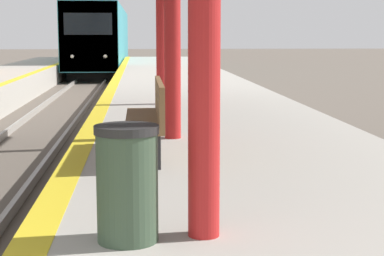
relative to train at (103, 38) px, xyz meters
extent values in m
cube|color=black|center=(0.00, 0.07, -1.87)|extent=(2.42, 21.54, 0.55)
cube|color=teal|center=(0.00, 0.07, 0.12)|extent=(2.84, 23.93, 3.42)
cube|color=gold|center=(0.00, -11.82, 0.12)|extent=(2.79, 0.16, 3.35)
cube|color=black|center=(0.00, -11.88, 0.72)|extent=(2.27, 0.06, 1.03)
cube|color=gray|center=(0.00, 0.07, 1.95)|extent=(2.42, 22.74, 0.24)
sphere|color=white|center=(-0.78, -11.88, -0.82)|extent=(0.18, 0.18, 0.18)
sphere|color=white|center=(0.78, -11.88, -0.82)|extent=(0.18, 0.18, 0.18)
cylinder|color=red|center=(2.90, -33.84, 0.72)|extent=(0.23, 0.23, 3.90)
cylinder|color=red|center=(2.90, -29.31, 0.72)|extent=(0.23, 0.23, 3.90)
cylinder|color=#384C38|center=(2.34, -38.43, -0.84)|extent=(0.44, 0.44, 0.79)
cylinder|color=#262626|center=(2.34, -38.43, -0.42)|extent=(0.46, 0.46, 0.06)
cube|color=brown|center=(2.49, -35.19, -0.79)|extent=(0.44, 1.97, 0.08)
cube|color=brown|center=(2.68, -35.19, -0.53)|extent=(0.06, 1.97, 0.44)
cube|color=#262628|center=(2.49, -35.97, -1.03)|extent=(0.35, 0.08, 0.40)
cube|color=#262628|center=(2.49, -34.40, -1.03)|extent=(0.35, 0.08, 0.40)
camera|label=1|loc=(2.45, -42.94, 0.26)|focal=60.00mm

